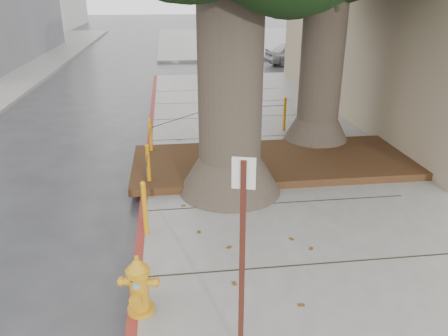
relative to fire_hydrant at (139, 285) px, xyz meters
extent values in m
plane|color=#28282B|center=(1.90, 0.70, -0.55)|extent=(140.00, 140.00, 0.00)
cube|color=slate|center=(7.90, 30.70, -0.47)|extent=(16.00, 20.00, 0.15)
cube|color=maroon|center=(-0.10, 3.20, -0.47)|extent=(0.14, 26.00, 0.16)
cube|color=black|center=(2.80, 4.60, -0.32)|extent=(6.40, 2.60, 0.16)
cone|color=#4C3F33|center=(1.60, 3.40, -0.05)|extent=(2.04, 2.04, 0.70)
cylinder|color=#4C3F33|center=(1.60, 3.40, 1.98)|extent=(1.20, 1.20, 4.22)
cone|color=#4C3F33|center=(4.20, 5.90, -0.05)|extent=(1.77, 1.77, 0.70)
cylinder|color=#4C3F33|center=(4.20, 5.90, 1.77)|extent=(1.04, 1.04, 3.84)
cylinder|color=orange|center=(0.00, 1.90, 0.05)|extent=(0.08, 0.08, 0.90)
sphere|color=orange|center=(0.00, 1.90, 0.50)|extent=(0.09, 0.09, 0.09)
cylinder|color=orange|center=(0.00, 3.70, 0.05)|extent=(0.08, 0.08, 0.90)
sphere|color=orange|center=(0.00, 3.70, 0.50)|extent=(0.09, 0.09, 0.09)
cylinder|color=orange|center=(0.00, 5.50, 0.05)|extent=(0.08, 0.08, 0.90)
sphere|color=orange|center=(0.00, 5.50, 0.50)|extent=(0.09, 0.09, 0.09)
cylinder|color=orange|center=(1.50, 7.00, 0.05)|extent=(0.08, 0.08, 0.90)
sphere|color=orange|center=(1.50, 7.00, 0.50)|extent=(0.09, 0.09, 0.09)
cylinder|color=orange|center=(3.70, 7.20, 0.05)|extent=(0.08, 0.08, 0.90)
sphere|color=orange|center=(3.70, 7.20, 0.50)|extent=(0.09, 0.09, 0.09)
cylinder|color=black|center=(0.00, 2.80, 0.32)|extent=(0.02, 1.80, 0.02)
cylinder|color=black|center=(0.00, 4.60, 0.32)|extent=(0.02, 1.80, 0.02)
cylinder|color=black|center=(0.75, 6.25, 0.32)|extent=(1.51, 1.51, 0.02)
cylinder|color=black|center=(2.60, 7.10, 0.32)|extent=(2.20, 0.22, 0.02)
cylinder|color=orange|center=(0.00, 0.01, -0.36)|extent=(0.39, 0.39, 0.06)
cylinder|color=orange|center=(0.00, 0.01, -0.08)|extent=(0.27, 0.27, 0.53)
cylinder|color=orange|center=(0.00, 0.01, 0.19)|extent=(0.35, 0.35, 0.07)
cone|color=orange|center=(0.00, 0.01, 0.30)|extent=(0.33, 0.33, 0.15)
cylinder|color=orange|center=(0.00, 0.01, 0.39)|extent=(0.07, 0.07, 0.05)
cylinder|color=orange|center=(-0.13, 0.03, 0.05)|extent=(0.16, 0.12, 0.09)
cylinder|color=orange|center=(0.14, -0.02, 0.05)|extent=(0.16, 0.12, 0.09)
cylinder|color=orange|center=(-0.02, -0.12, -0.08)|extent=(0.16, 0.17, 0.14)
cube|color=#5999D8|center=(-0.02, -0.11, 0.07)|extent=(0.07, 0.02, 0.07)
cube|color=#471911|center=(1.14, -0.76, 0.75)|extent=(0.07, 0.07, 2.29)
cube|color=silver|center=(1.14, -0.76, 1.75)|extent=(0.22, 0.08, 0.32)
imported|color=#AFAEB4|center=(7.60, 19.39, 0.06)|extent=(3.69, 1.82, 1.21)
imported|color=maroon|center=(12.96, 18.87, 0.01)|extent=(3.44, 1.47, 1.10)
camera|label=1|loc=(0.48, -4.48, 3.37)|focal=35.00mm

